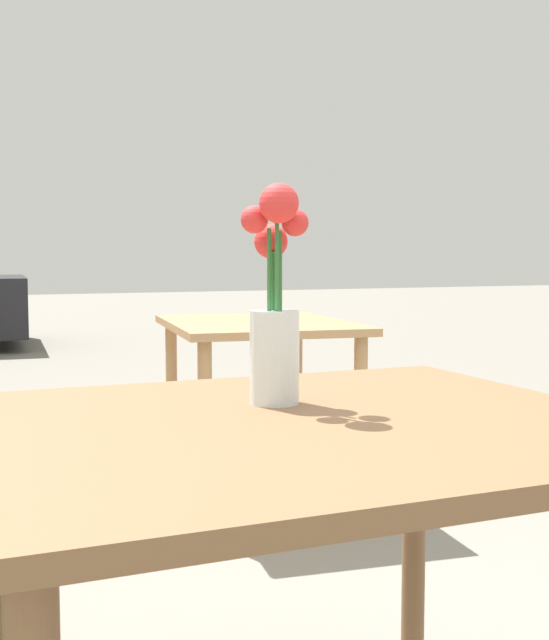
# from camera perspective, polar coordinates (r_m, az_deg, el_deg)

# --- Properties ---
(table_front) EXTENTS (1.00, 0.86, 0.74)m
(table_front) POSITION_cam_1_polar(r_m,az_deg,el_deg) (1.24, 1.97, -11.36)
(table_front) COLOR brown
(table_front) RESTS_ON ground_plane
(flower_vase) EXTENTS (0.11, 0.14, 0.36)m
(flower_vase) POSITION_cam_1_polar(r_m,az_deg,el_deg) (1.31, 0.04, -0.08)
(flower_vase) COLOR silver
(flower_vase) RESTS_ON table_front
(table_back) EXTENTS (0.81, 0.98, 0.72)m
(table_back) POSITION_cam_1_polar(r_m,az_deg,el_deg) (3.23, -1.23, -2.05)
(table_back) COLOR tan
(table_back) RESTS_ON ground_plane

